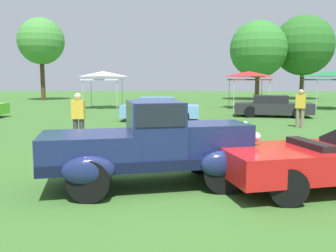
# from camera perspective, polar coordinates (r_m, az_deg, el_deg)

# --- Properties ---
(ground_plane) EXTENTS (120.00, 120.00, 0.00)m
(ground_plane) POSITION_cam_1_polar(r_m,az_deg,el_deg) (7.23, -0.23, -9.69)
(ground_plane) COLOR #386628
(feature_pickup_truck) EXTENTS (4.38, 2.56, 1.70)m
(feature_pickup_truck) POSITION_cam_1_polar(r_m,az_deg,el_deg) (7.16, -2.71, -2.77)
(feature_pickup_truck) COLOR black
(feature_pickup_truck) RESTS_ON ground_plane
(neighbor_convertible) EXTENTS (4.62, 2.74, 1.40)m
(neighbor_convertible) POSITION_cam_1_polar(r_m,az_deg,el_deg) (7.81, 24.48, -4.69)
(neighbor_convertible) COLOR red
(neighbor_convertible) RESTS_ON ground_plane
(show_car_skyblue) EXTENTS (3.98, 1.80, 1.22)m
(show_car_skyblue) POSITION_cam_1_polar(r_m,az_deg,el_deg) (18.61, -1.35, 2.66)
(show_car_skyblue) COLOR #669EDB
(show_car_skyblue) RESTS_ON ground_plane
(show_car_charcoal) EXTENTS (4.50, 2.40, 1.22)m
(show_car_charcoal) POSITION_cam_1_polar(r_m,az_deg,el_deg) (21.52, 16.10, 3.01)
(show_car_charcoal) COLOR #28282D
(show_car_charcoal) RESTS_ON ground_plane
(spectator_near_truck) EXTENTS (0.41, 0.25, 1.69)m
(spectator_near_truck) POSITION_cam_1_polar(r_m,az_deg,el_deg) (12.00, -13.90, 1.36)
(spectator_near_truck) COLOR #383838
(spectator_near_truck) RESTS_ON ground_plane
(spectator_between_cars) EXTENTS (0.47, 0.40, 1.69)m
(spectator_between_cars) POSITION_cam_1_polar(r_m,az_deg,el_deg) (16.99, 20.09, 2.83)
(spectator_between_cars) COLOR #7F7056
(spectator_between_cars) RESTS_ON ground_plane
(canopy_tent_left_field) EXTENTS (2.65, 2.65, 2.71)m
(canopy_tent_left_field) POSITION_cam_1_polar(r_m,az_deg,el_deg) (27.09, -10.18, 7.87)
(canopy_tent_left_field) COLOR #B7B7BC
(canopy_tent_left_field) RESTS_ON ground_plane
(canopy_tent_center_field) EXTENTS (2.76, 2.76, 2.71)m
(canopy_tent_center_field) POSITION_cam_1_polar(r_m,az_deg,el_deg) (27.35, 12.58, 7.80)
(canopy_tent_center_field) COLOR #B7B7BC
(canopy_tent_center_field) RESTS_ON ground_plane
(canopy_tent_right_field) EXTENTS (2.99, 2.99, 2.71)m
(canopy_tent_right_field) POSITION_cam_1_polar(r_m,az_deg,el_deg) (28.34, 24.09, 7.32)
(canopy_tent_right_field) COLOR #B7B7BC
(canopy_tent_right_field) RESTS_ON ground_plane
(treeline_far_left) EXTENTS (4.63, 4.63, 8.26)m
(treeline_far_left) POSITION_cam_1_polar(r_m,az_deg,el_deg) (39.53, -19.33, 12.43)
(treeline_far_left) COLOR #47331E
(treeline_far_left) RESTS_ON ground_plane
(treeline_mid_left) EXTENTS (5.79, 5.79, 8.06)m
(treeline_mid_left) POSITION_cam_1_polar(r_m,az_deg,el_deg) (38.76, 14.01, 11.62)
(treeline_mid_left) COLOR #47331E
(treeline_mid_left) RESTS_ON ground_plane
(treeline_center) EXTENTS (6.27, 6.27, 8.80)m
(treeline_center) POSITION_cam_1_polar(r_m,az_deg,el_deg) (41.58, 20.53, 11.76)
(treeline_center) COLOR #47331E
(treeline_center) RESTS_ON ground_plane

